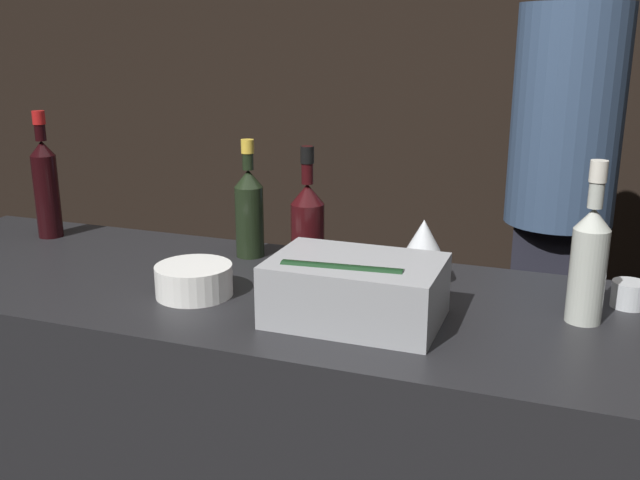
% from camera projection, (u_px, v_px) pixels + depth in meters
% --- Properties ---
extents(wall_back_chalkboard, '(6.40, 0.06, 2.80)m').
position_uv_depth(wall_back_chalkboard, '(476.00, 60.00, 3.58)').
color(wall_back_chalkboard, black).
rests_on(wall_back_chalkboard, ground_plane).
extents(bar_counter, '(2.40, 0.68, 0.96)m').
position_uv_depth(bar_counter, '(315.00, 478.00, 1.75)').
color(bar_counter, black).
rests_on(bar_counter, ground_plane).
extents(ice_bin_with_bottles, '(0.35, 0.24, 0.13)m').
position_uv_depth(ice_bin_with_bottles, '(356.00, 287.00, 1.45)').
color(ice_bin_with_bottles, '#9EA0A5').
rests_on(ice_bin_with_bottles, bar_counter).
extents(bowl_white, '(0.17, 0.17, 0.07)m').
position_uv_depth(bowl_white, '(194.00, 279.00, 1.60)').
color(bowl_white, white).
rests_on(bowl_white, bar_counter).
extents(wine_glass, '(0.08, 0.08, 0.16)m').
position_uv_depth(wine_glass, '(424.00, 237.00, 1.62)').
color(wine_glass, silver).
rests_on(wine_glass, bar_counter).
extents(candle_votive, '(0.07, 0.07, 0.06)m').
position_uv_depth(candle_votive, '(629.00, 294.00, 1.54)').
color(candle_votive, silver).
rests_on(candle_votive, bar_counter).
extents(champagne_bottle, '(0.08, 0.08, 0.31)m').
position_uv_depth(champagne_bottle, '(249.00, 209.00, 1.86)').
color(champagne_bottle, black).
rests_on(champagne_bottle, bar_counter).
extents(white_wine_bottle, '(0.07, 0.07, 0.33)m').
position_uv_depth(white_wine_bottle, '(589.00, 258.00, 1.43)').
color(white_wine_bottle, '#B2B7AD').
rests_on(white_wine_bottle, bar_counter).
extents(red_wine_bottle_tall, '(0.07, 0.07, 0.36)m').
position_uv_depth(red_wine_bottle_tall, '(46.00, 184.00, 2.04)').
color(red_wine_bottle_tall, black).
rests_on(red_wine_bottle_tall, bar_counter).
extents(red_wine_bottle_black_foil, '(0.08, 0.08, 0.32)m').
position_uv_depth(red_wine_bottle_black_foil, '(308.00, 226.00, 1.71)').
color(red_wine_bottle_black_foil, black).
rests_on(red_wine_bottle_black_foil, bar_counter).
extents(person_in_hoodie, '(0.39, 0.39, 1.84)m').
position_uv_depth(person_in_hoodie, '(561.00, 177.00, 2.59)').
color(person_in_hoodie, black).
rests_on(person_in_hoodie, ground_plane).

